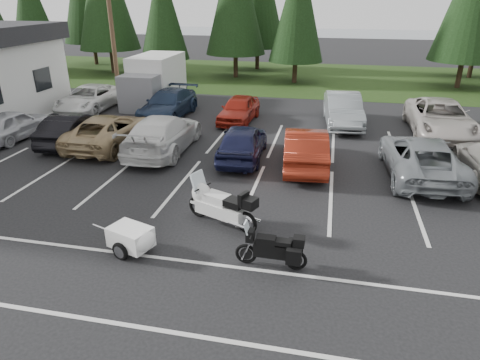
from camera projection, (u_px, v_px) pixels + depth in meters
name	position (u px, v px, depth m)	size (l,w,h in m)	color
ground	(232.00, 204.00, 14.18)	(120.00, 120.00, 0.00)	black
grass_strip	(297.00, 77.00, 35.69)	(80.00, 16.00, 0.01)	#1B3210
lake_water	(343.00, 41.00, 62.71)	(70.00, 50.00, 0.02)	slate
utility_pole	(111.00, 25.00, 24.98)	(1.60, 0.26, 9.00)	#473321
box_truck	(151.00, 81.00, 26.34)	(2.40, 5.60, 2.90)	silver
stall_markings	(244.00, 180.00, 15.98)	(32.00, 16.00, 0.01)	silver
conifer_1	(30.00, 7.00, 35.25)	(3.96, 3.96, 9.22)	#332316
conifer_3	(162.00, 10.00, 33.27)	(3.87, 3.87, 9.02)	#332316
conifer_5	(298.00, 5.00, 31.29)	(4.14, 4.14, 9.63)	#332316
car_near_0	(13.00, 125.00, 20.22)	(1.68, 4.17, 1.42)	silver
car_near_1	(72.00, 129.00, 19.64)	(1.51, 4.32, 1.42)	black
car_near_2	(109.00, 130.00, 19.33)	(2.40, 5.21, 1.45)	#A0865D
car_near_3	(163.00, 134.00, 18.61)	(2.25, 5.55, 1.61)	silver
car_near_4	(242.00, 142.00, 17.78)	(1.75, 4.36, 1.48)	#151836
car_near_5	(305.00, 147.00, 17.02)	(1.64, 4.71, 1.55)	maroon
car_near_6	(421.00, 157.00, 16.04)	(2.53, 5.48, 1.52)	gray
car_far_0	(89.00, 98.00, 25.26)	(2.39, 5.18, 1.44)	white
car_far_1	(168.00, 104.00, 23.81)	(2.09, 5.14, 1.49)	#192740
car_far_2	(239.00, 109.00, 23.01)	(1.64, 4.08, 1.39)	maroon
car_far_3	(343.00, 110.00, 22.40)	(1.73, 4.95, 1.63)	gray
car_far_4	(440.00, 118.00, 20.87)	(2.73, 5.93, 1.65)	#BAB2AA
touring_motorcycle	(221.00, 202.00, 12.59)	(2.76, 0.85, 1.53)	silver
cargo_trailer	(131.00, 239.00, 11.42)	(1.60, 0.90, 0.74)	white
adventure_motorcycle	(271.00, 246.00, 10.68)	(2.03, 0.71, 1.23)	black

